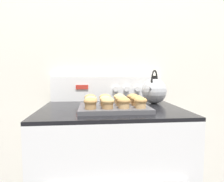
{
  "coord_description": "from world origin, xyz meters",
  "views": [
    {
      "loc": [
        -0.11,
        -0.81,
        1.12
      ],
      "look_at": [
        0.0,
        0.26,
        1.01
      ],
      "focal_mm": 32.0,
      "sensor_mm": 36.0,
      "label": 1
    }
  ],
  "objects_px": {
    "muffin_r0_c0": "(90,103)",
    "muffin_r1_c0": "(91,101)",
    "muffin_r0_c2": "(124,102)",
    "muffin_r2_c3": "(133,98)",
    "muffin_r1_c3": "(136,100)",
    "stove_range": "(111,182)",
    "muffin_r0_c3": "(141,102)",
    "muffin_r1_c2": "(122,100)",
    "muffin_r2_c0": "(90,99)",
    "muffin_r0_c1": "(108,103)",
    "muffin_r2_c1": "(105,98)",
    "muffin_pan": "(114,108)",
    "tea_kettle": "(154,91)",
    "muffin_r2_c2": "(119,98)",
    "muffin_r1_c1": "(106,101)"
  },
  "relations": [
    {
      "from": "muffin_r2_c1",
      "to": "muffin_r2_c0",
      "type": "bearing_deg",
      "value": 179.84
    },
    {
      "from": "muffin_r0_c0",
      "to": "muffin_r1_c3",
      "type": "distance_m",
      "value": 0.26
    },
    {
      "from": "stove_range",
      "to": "muffin_r2_c1",
      "type": "height_order",
      "value": "muffin_r2_c1"
    },
    {
      "from": "muffin_r0_c3",
      "to": "muffin_r2_c2",
      "type": "distance_m",
      "value": 0.19
    },
    {
      "from": "muffin_r0_c2",
      "to": "tea_kettle",
      "type": "distance_m",
      "value": 0.37
    },
    {
      "from": "muffin_r2_c0",
      "to": "muffin_r1_c0",
      "type": "bearing_deg",
      "value": -87.47
    },
    {
      "from": "muffin_pan",
      "to": "muffin_r2_c3",
      "type": "relative_size",
      "value": 5.55
    },
    {
      "from": "muffin_r1_c3",
      "to": "tea_kettle",
      "type": "relative_size",
      "value": 0.31
    },
    {
      "from": "muffin_r0_c1",
      "to": "muffin_r0_c3",
      "type": "distance_m",
      "value": 0.17
    },
    {
      "from": "muffin_r0_c1",
      "to": "muffin_r0_c2",
      "type": "height_order",
      "value": "same"
    },
    {
      "from": "muffin_r0_c0",
      "to": "muffin_r2_c1",
      "type": "height_order",
      "value": "same"
    },
    {
      "from": "muffin_pan",
      "to": "muffin_r0_c1",
      "type": "xyz_separation_m",
      "value": [
        -0.04,
        -0.08,
        0.04
      ]
    },
    {
      "from": "muffin_r1_c2",
      "to": "muffin_pan",
      "type": "bearing_deg",
      "value": 176.55
    },
    {
      "from": "muffin_r0_c2",
      "to": "muffin_r1_c0",
      "type": "distance_m",
      "value": 0.18
    },
    {
      "from": "muffin_r0_c1",
      "to": "stove_range",
      "type": "bearing_deg",
      "value": 79.16
    },
    {
      "from": "muffin_r2_c2",
      "to": "muffin_r1_c0",
      "type": "bearing_deg",
      "value": -152.72
    },
    {
      "from": "muffin_pan",
      "to": "muffin_r2_c0",
      "type": "height_order",
      "value": "muffin_r2_c0"
    },
    {
      "from": "muffin_r1_c1",
      "to": "muffin_r1_c2",
      "type": "distance_m",
      "value": 0.09
    },
    {
      "from": "muffin_r0_c2",
      "to": "muffin_r2_c3",
      "type": "relative_size",
      "value": 1.0
    },
    {
      "from": "stove_range",
      "to": "muffin_r0_c2",
      "type": "xyz_separation_m",
      "value": [
        0.05,
        -0.16,
        0.51
      ]
    },
    {
      "from": "muffin_r0_c0",
      "to": "muffin_r1_c1",
      "type": "height_order",
      "value": "same"
    },
    {
      "from": "muffin_r1_c0",
      "to": "muffin_r2_c3",
      "type": "xyz_separation_m",
      "value": [
        0.25,
        0.09,
        0.0
      ]
    },
    {
      "from": "muffin_r0_c2",
      "to": "muffin_r1_c1",
      "type": "height_order",
      "value": "same"
    },
    {
      "from": "muffin_pan",
      "to": "muffin_r0_c3",
      "type": "height_order",
      "value": "muffin_r0_c3"
    },
    {
      "from": "muffin_r1_c0",
      "to": "muffin_r1_c3",
      "type": "bearing_deg",
      "value": 0.53
    },
    {
      "from": "muffin_r0_c2",
      "to": "muffin_r2_c2",
      "type": "xyz_separation_m",
      "value": [
        -0.0,
        0.16,
        0.0
      ]
    },
    {
      "from": "muffin_r0_c3",
      "to": "muffin_r0_c1",
      "type": "bearing_deg",
      "value": -179.8
    },
    {
      "from": "muffin_r1_c3",
      "to": "muffin_r2_c2",
      "type": "bearing_deg",
      "value": 135.19
    },
    {
      "from": "muffin_r0_c0",
      "to": "muffin_r0_c3",
      "type": "height_order",
      "value": "same"
    },
    {
      "from": "stove_range",
      "to": "muffin_r0_c1",
      "type": "xyz_separation_m",
      "value": [
        -0.03,
        -0.16,
        0.51
      ]
    },
    {
      "from": "muffin_pan",
      "to": "muffin_r1_c2",
      "type": "relative_size",
      "value": 5.55
    },
    {
      "from": "muffin_r0_c2",
      "to": "muffin_r2_c2",
      "type": "distance_m",
      "value": 0.16
    },
    {
      "from": "muffin_r2_c2",
      "to": "muffin_r2_c3",
      "type": "distance_m",
      "value": 0.08
    },
    {
      "from": "muffin_r0_c0",
      "to": "muffin_r1_c0",
      "type": "bearing_deg",
      "value": 88.87
    },
    {
      "from": "muffin_r2_c0",
      "to": "tea_kettle",
      "type": "relative_size",
      "value": 0.31
    },
    {
      "from": "muffin_r0_c0",
      "to": "muffin_r2_c3",
      "type": "bearing_deg",
      "value": 34.01
    },
    {
      "from": "stove_range",
      "to": "muffin_r0_c3",
      "type": "xyz_separation_m",
      "value": [
        0.14,
        -0.16,
        0.51
      ]
    },
    {
      "from": "muffin_r0_c3",
      "to": "muffin_r1_c2",
      "type": "bearing_deg",
      "value": 137.26
    },
    {
      "from": "muffin_r1_c3",
      "to": "muffin_r2_c2",
      "type": "distance_m",
      "value": 0.12
    },
    {
      "from": "muffin_r0_c1",
      "to": "muffin_r1_c0",
      "type": "height_order",
      "value": "same"
    },
    {
      "from": "muffin_r0_c3",
      "to": "muffin_r1_c3",
      "type": "bearing_deg",
      "value": 91.57
    },
    {
      "from": "muffin_pan",
      "to": "muffin_r0_c2",
      "type": "distance_m",
      "value": 0.1
    },
    {
      "from": "stove_range",
      "to": "muffin_r0_c2",
      "type": "height_order",
      "value": "muffin_r0_c2"
    },
    {
      "from": "muffin_r1_c1",
      "to": "muffin_r2_c0",
      "type": "relative_size",
      "value": 1.0
    },
    {
      "from": "muffin_r0_c0",
      "to": "tea_kettle",
      "type": "height_order",
      "value": "tea_kettle"
    },
    {
      "from": "muffin_r1_c1",
      "to": "muffin_r2_c0",
      "type": "distance_m",
      "value": 0.12
    },
    {
      "from": "muffin_r0_c1",
      "to": "muffin_r2_c0",
      "type": "bearing_deg",
      "value": 118.0
    },
    {
      "from": "muffin_r0_c1",
      "to": "muffin_r1_c3",
      "type": "xyz_separation_m",
      "value": [
        0.16,
        0.08,
        0.0
      ]
    },
    {
      "from": "stove_range",
      "to": "muffin_r0_c3",
      "type": "height_order",
      "value": "muffin_r0_c3"
    },
    {
      "from": "muffin_r1_c0",
      "to": "tea_kettle",
      "type": "height_order",
      "value": "tea_kettle"
    }
  ]
}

